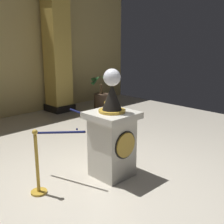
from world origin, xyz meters
The scene contains 7 objects.
ground_plane centered at (0.00, 0.00, 0.00)m, with size 10.74×10.74×0.00m, color beige.
pedestal_clock centered at (0.30, -0.16, 0.69)m, with size 0.71×0.71×1.76m.
stanchion_near centered at (1.05, 0.77, 0.35)m, with size 0.24×0.24×1.00m.
stanchion_far centered at (-0.87, 0.20, 0.34)m, with size 0.24×0.24×0.98m.
velvet_rope centered at (0.09, 0.48, 0.79)m, with size 1.28×1.26×0.22m.
column_right centered at (2.20, 4.06, 1.77)m, with size 0.73×0.73×3.56m.
potted_palm_right centered at (3.14, 3.17, 0.36)m, with size 0.85×0.85×1.12m.
Camera 1 is at (-2.84, -3.32, 2.25)m, focal length 47.08 mm.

